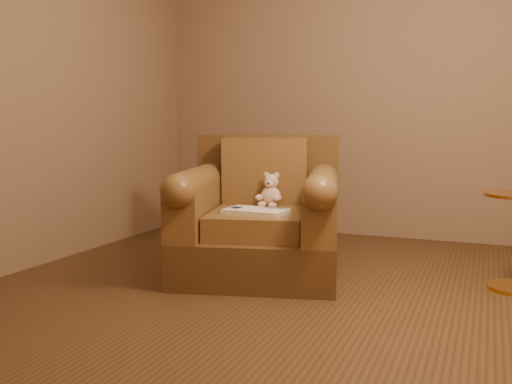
% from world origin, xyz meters
% --- Properties ---
extents(floor, '(4.00, 4.00, 0.00)m').
position_xyz_m(floor, '(0.00, 0.00, 0.00)').
color(floor, '#50341B').
rests_on(floor, ground).
extents(room, '(4.02, 4.02, 2.71)m').
position_xyz_m(room, '(0.00, 0.00, 1.71)').
color(room, '#8D7057').
rests_on(room, ground).
extents(armchair, '(1.28, 1.25, 0.96)m').
position_xyz_m(armchair, '(-0.39, 0.34, 0.37)').
color(armchair, '#543A1C').
rests_on(armchair, floor).
extents(teddy_bear, '(0.18, 0.21, 0.25)m').
position_xyz_m(teddy_bear, '(-0.35, 0.44, 0.55)').
color(teddy_bear, beige).
rests_on(teddy_bear, armchair).
extents(guidebook, '(0.41, 0.26, 0.03)m').
position_xyz_m(guidebook, '(-0.34, 0.12, 0.48)').
color(guidebook, beige).
rests_on(guidebook, armchair).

